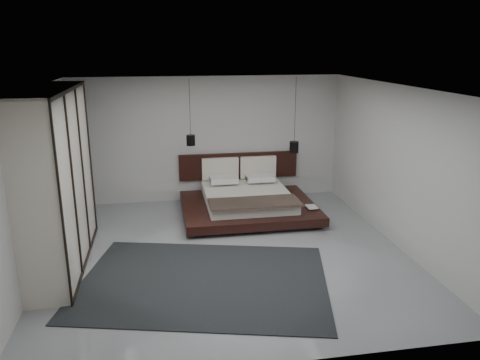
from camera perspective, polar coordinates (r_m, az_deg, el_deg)
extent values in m
plane|color=gray|center=(8.17, -1.44, -8.81)|extent=(6.00, 6.00, 0.00)
plane|color=white|center=(7.43, -1.60, 11.15)|extent=(6.00, 6.00, 0.00)
plane|color=#B8B8B6|center=(10.58, -3.91, 4.96)|extent=(6.00, 0.00, 6.00)
plane|color=#B8B8B6|center=(4.91, 3.69, -8.56)|extent=(6.00, 0.00, 6.00)
plane|color=#B8B8B6|center=(7.85, -23.73, -0.37)|extent=(0.00, 6.00, 6.00)
plane|color=#B8B8B6|center=(8.63, 18.61, 1.57)|extent=(0.00, 6.00, 6.00)
cube|color=black|center=(10.18, -20.31, 2.97)|extent=(0.05, 0.90, 2.60)
cube|color=black|center=(9.85, 1.03, -4.08)|extent=(2.15, 1.76, 0.08)
cube|color=black|center=(9.81, 1.03, -3.38)|extent=(2.74, 2.25, 0.18)
cube|color=silver|center=(9.87, 0.90, -2.07)|extent=(1.76, 1.95, 0.22)
cube|color=black|center=(9.12, 1.79, -2.76)|extent=(1.78, 0.68, 0.05)
cube|color=silver|center=(10.46, -2.08, -0.05)|extent=(0.61, 0.39, 0.12)
cube|color=silver|center=(10.60, 2.32, 0.16)|extent=(0.61, 0.39, 0.12)
cube|color=silver|center=(10.32, -1.98, 0.06)|extent=(0.61, 0.39, 0.12)
cube|color=silver|center=(10.46, 2.48, 0.28)|extent=(0.61, 0.39, 0.12)
cube|color=black|center=(10.77, -0.17, 1.76)|extent=(2.74, 0.08, 0.60)
cube|color=silver|center=(10.63, -2.43, 1.39)|extent=(0.83, 0.10, 0.50)
cube|color=silver|center=(10.78, 2.22, 1.59)|extent=(0.83, 0.10, 0.50)
imported|color=#99724C|center=(9.60, 8.20, -3.36)|extent=(0.22, 0.28, 0.02)
imported|color=#99724C|center=(9.56, 8.15, -3.30)|extent=(0.21, 0.29, 0.02)
cylinder|color=black|center=(9.76, -6.14, 8.83)|extent=(0.01, 0.01, 1.16)
cylinder|color=black|center=(9.87, -6.02, 4.84)|extent=(0.18, 0.18, 0.22)
cylinder|color=#FFE0B2|center=(9.89, -6.01, 4.30)|extent=(0.14, 0.14, 0.01)
cylinder|color=black|center=(10.17, 6.75, 8.49)|extent=(0.01, 0.01, 1.38)
cylinder|color=black|center=(10.31, 6.60, 4.01)|extent=(0.20, 0.20, 0.24)
cylinder|color=#FFE0B2|center=(10.33, 6.58, 3.43)|extent=(0.15, 0.15, 0.01)
cube|color=silver|center=(7.83, -21.52, -0.02)|extent=(0.65, 2.84, 2.84)
cube|color=black|center=(7.52, -20.06, 10.30)|extent=(0.03, 2.84, 0.06)
cube|color=black|center=(8.24, -18.19, -9.22)|extent=(0.03, 2.84, 0.06)
cube|color=black|center=(6.43, -20.94, -3.35)|extent=(0.03, 0.05, 2.84)
cube|color=black|center=(7.32, -19.62, -0.91)|extent=(0.03, 0.05, 2.84)
cube|color=black|center=(8.22, -18.60, 0.99)|extent=(0.03, 0.05, 2.84)
cube|color=black|center=(9.13, -17.77, 2.52)|extent=(0.03, 0.05, 2.84)
cube|color=black|center=(7.26, -4.42, -12.17)|extent=(4.21, 3.44, 0.02)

